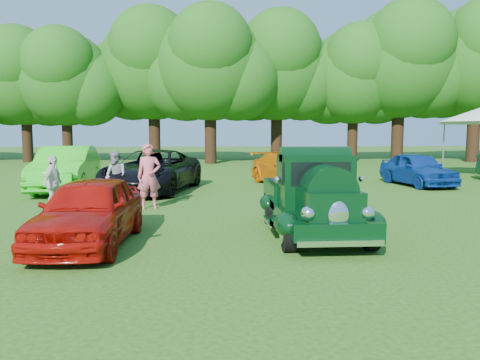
{
  "coord_description": "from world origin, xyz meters",
  "views": [
    {
      "loc": [
        -0.37,
        -9.56,
        2.18
      ],
      "look_at": [
        0.36,
        0.86,
        1.1
      ],
      "focal_mm": 35.0,
      "sensor_mm": 36.0,
      "label": 1
    }
  ],
  "objects": [
    {
      "name": "back_car_lime",
      "position": [
        -5.57,
        8.0,
        0.83
      ],
      "size": [
        2.14,
        5.13,
        1.65
      ],
      "primitive_type": "imported",
      "rotation": [
        0.0,
        0.0,
        0.08
      ],
      "color": "green",
      "rests_on": "ground"
    },
    {
      "name": "red_convertible",
      "position": [
        -2.64,
        -0.51,
        0.66
      ],
      "size": [
        1.73,
        3.96,
        1.33
      ],
      "primitive_type": "imported",
      "rotation": [
        0.0,
        0.0,
        -0.04
      ],
      "color": "#990C06",
      "rests_on": "ground"
    },
    {
      "name": "spectator_grey",
      "position": [
        -3.29,
        5.47,
        0.78
      ],
      "size": [
        0.97,
        0.94,
        1.57
      ],
      "primitive_type": "imported",
      "rotation": [
        0.0,
        0.0,
        -0.69
      ],
      "color": "gray",
      "rests_on": "ground"
    },
    {
      "name": "back_car_black",
      "position": [
        -2.37,
        7.57,
        0.76
      ],
      "size": [
        3.66,
        5.9,
        1.52
      ],
      "primitive_type": "imported",
      "rotation": [
        0.0,
        0.0,
        -0.22
      ],
      "color": "black",
      "rests_on": "ground"
    },
    {
      "name": "back_car_orange",
      "position": [
        2.94,
        9.33,
        0.66
      ],
      "size": [
        3.15,
        4.9,
        1.32
      ],
      "primitive_type": "imported",
      "rotation": [
        0.0,
        0.0,
        0.31
      ],
      "color": "#C45F06",
      "rests_on": "ground"
    },
    {
      "name": "spectator_pink",
      "position": [
        -2.02,
        3.73,
        0.92
      ],
      "size": [
        0.76,
        0.59,
        1.85
      ],
      "primitive_type": "imported",
      "rotation": [
        0.0,
        0.0,
        0.24
      ],
      "color": "#C04F5C",
      "rests_on": "ground"
    },
    {
      "name": "tree_line",
      "position": [
        1.05,
        23.96,
        6.94
      ],
      "size": [
        65.71,
        10.35,
        12.1
      ],
      "color": "#301E10",
      "rests_on": "ground"
    },
    {
      "name": "back_car_blue",
      "position": [
        8.13,
        8.8,
        0.67
      ],
      "size": [
        2.06,
        4.12,
        1.35
      ],
      "primitive_type": "imported",
      "rotation": [
        0.0,
        0.0,
        0.12
      ],
      "color": "navy",
      "rests_on": "ground"
    },
    {
      "name": "spectator_white",
      "position": [
        -4.6,
        3.47,
        0.77
      ],
      "size": [
        0.52,
        0.95,
        1.54
      ],
      "primitive_type": "imported",
      "rotation": [
        0.0,
        0.0,
        1.4
      ],
      "color": "silver",
      "rests_on": "ground"
    },
    {
      "name": "ground",
      "position": [
        0.0,
        0.0,
        0.0
      ],
      "size": [
        120.0,
        120.0,
        0.0
      ],
      "primitive_type": "plane",
      "color": "#244810",
      "rests_on": "ground"
    },
    {
      "name": "hero_pickup",
      "position": [
        1.85,
        0.16,
        0.74
      ],
      "size": [
        2.04,
        4.38,
        1.71
      ],
      "color": "black",
      "rests_on": "ground"
    }
  ]
}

